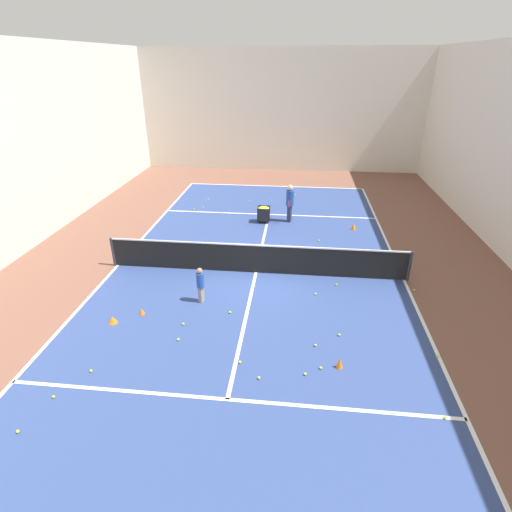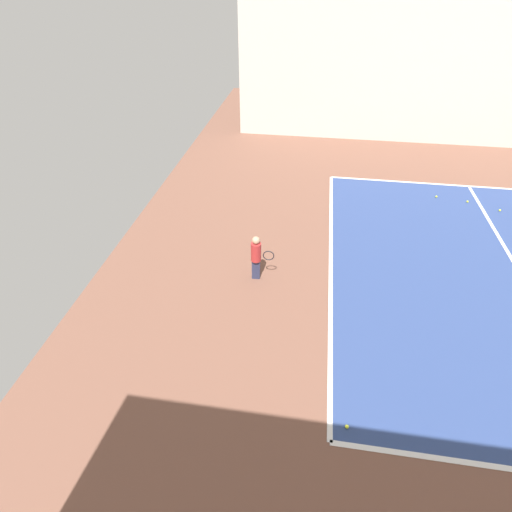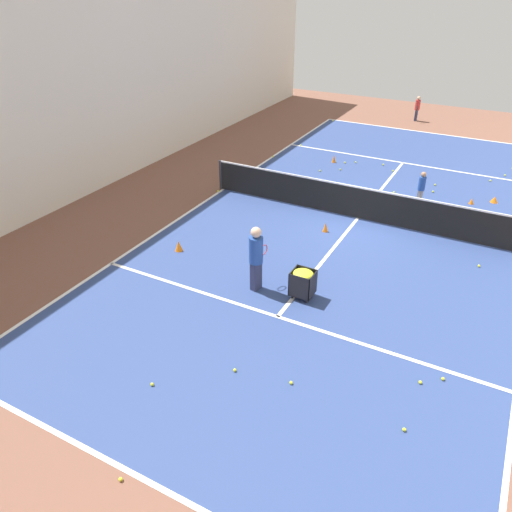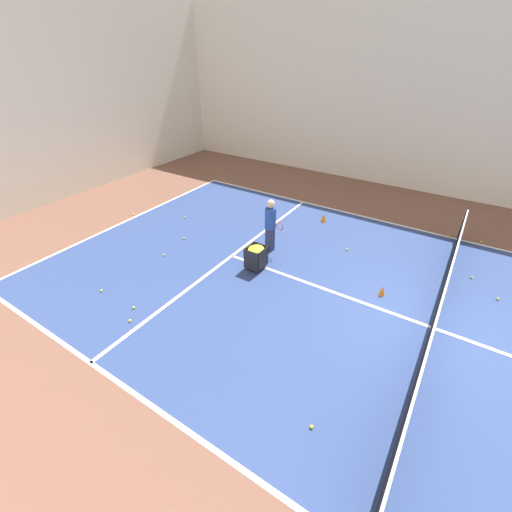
{
  "view_description": "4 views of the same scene",
  "coord_description": "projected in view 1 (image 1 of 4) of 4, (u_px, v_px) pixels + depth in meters",
  "views": [
    {
      "loc": [
        1.34,
        -12.42,
        6.83
      ],
      "look_at": [
        0.0,
        0.0,
        0.66
      ],
      "focal_mm": 28.0,
      "sensor_mm": 36.0,
      "label": 1
    },
    {
      "loc": [
        8.77,
        -11.55,
        6.61
      ],
      "look_at": [
        1.02,
        -12.73,
        0.69
      ],
      "focal_mm": 28.0,
      "sensor_mm": 36.0,
      "label": 2
    },
    {
      "loc": [
        -3.98,
        14.48,
        7.18
      ],
      "look_at": [
        1.01,
        5.15,
        0.97
      ],
      "focal_mm": 35.0,
      "sensor_mm": 36.0,
      "label": 3
    },
    {
      "loc": [
        -7.37,
        0.28,
        5.87
      ],
      "look_at": [
        -0.17,
        4.93,
        0.44
      ],
      "focal_mm": 24.0,
      "sensor_mm": 36.0,
      "label": 4
    }
  ],
  "objects": [
    {
      "name": "tennis_ball_23",
      "position": [
        295.0,
        195.0,
        22.22
      ],
      "size": [
        0.07,
        0.07,
        0.07
      ],
      "primitive_type": "sphere",
      "color": "yellow",
      "rests_on": "ground"
    },
    {
      "name": "tennis_net",
      "position": [
        256.0,
        258.0,
        13.97
      ],
      "size": [
        10.56,
        0.1,
        1.09
      ],
      "color": "#2D2D33",
      "rests_on": "ground"
    },
    {
      "name": "tennis_ball_15",
      "position": [
        18.0,
        432.0,
        8.1
      ],
      "size": [
        0.07,
        0.07,
        0.07
      ],
      "primitive_type": "sphere",
      "color": "yellow",
      "rests_on": "ground"
    },
    {
      "name": "coach_at_net",
      "position": [
        290.0,
        201.0,
        18.27
      ],
      "size": [
        0.42,
        0.71,
        1.76
      ],
      "rotation": [
        0.0,
        0.0,
        -1.79
      ],
      "color": "#2D3351",
      "rests_on": "ground"
    },
    {
      "name": "tennis_ball_7",
      "position": [
        358.0,
        188.0,
        23.38
      ],
      "size": [
        0.07,
        0.07,
        0.07
      ],
      "primitive_type": "sphere",
      "color": "yellow",
      "rests_on": "ground"
    },
    {
      "name": "ball_cart",
      "position": [
        264.0,
        211.0,
        18.4
      ],
      "size": [
        0.56,
        0.51,
        0.75
      ],
      "color": "black",
      "rests_on": "ground"
    },
    {
      "name": "tennis_ball_25",
      "position": [
        319.0,
        241.0,
        16.64
      ],
      "size": [
        0.07,
        0.07,
        0.07
      ],
      "primitive_type": "sphere",
      "color": "yellow",
      "rests_on": "ground"
    },
    {
      "name": "tennis_ball_3",
      "position": [
        445.0,
        417.0,
        8.42
      ],
      "size": [
        0.07,
        0.07,
        0.07
      ],
      "primitive_type": "sphere",
      "color": "yellow",
      "rests_on": "ground"
    },
    {
      "name": "tennis_ball_19",
      "position": [
        336.0,
        285.0,
        13.39
      ],
      "size": [
        0.07,
        0.07,
        0.07
      ],
      "primitive_type": "sphere",
      "color": "yellow",
      "rests_on": "ground"
    },
    {
      "name": "training_cone_3",
      "position": [
        142.0,
        311.0,
        11.85
      ],
      "size": [
        0.17,
        0.17,
        0.2
      ],
      "primitive_type": "cone",
      "color": "orange",
      "rests_on": "ground"
    },
    {
      "name": "tennis_ball_17",
      "position": [
        281.0,
        185.0,
        24.0
      ],
      "size": [
        0.07,
        0.07,
        0.07
      ],
      "primitive_type": "sphere",
      "color": "yellow",
      "rests_on": "ground"
    },
    {
      "name": "line_sideline_left",
      "position": [
        118.0,
        265.0,
        14.72
      ],
      "size": [
        0.1,
        21.67,
        0.0
      ],
      "primitive_type": "cube",
      "color": "white",
      "rests_on": "ground"
    },
    {
      "name": "tennis_ball_21",
      "position": [
        209.0,
        199.0,
        21.57
      ],
      "size": [
        0.07,
        0.07,
        0.07
      ],
      "primitive_type": "sphere",
      "color": "yellow",
      "rests_on": "ground"
    },
    {
      "name": "tennis_ball_10",
      "position": [
        53.0,
        397.0,
        8.94
      ],
      "size": [
        0.07,
        0.07,
        0.07
      ],
      "primitive_type": "sphere",
      "color": "yellow",
      "rests_on": "ground"
    },
    {
      "name": "tennis_ball_9",
      "position": [
        178.0,
        339.0,
        10.77
      ],
      "size": [
        0.07,
        0.07,
        0.07
      ],
      "primitive_type": "sphere",
      "color": "yellow",
      "rests_on": "ground"
    },
    {
      "name": "tennis_ball_26",
      "position": [
        250.0,
        201.0,
        21.27
      ],
      "size": [
        0.07,
        0.07,
        0.07
      ],
      "primitive_type": "sphere",
      "color": "yellow",
      "rests_on": "ground"
    },
    {
      "name": "ground_plane",
      "position": [
        256.0,
        272.0,
        14.23
      ],
      "size": [
        33.75,
        33.75,
        0.0
      ],
      "primitive_type": "plane",
      "color": "brown"
    },
    {
      "name": "tennis_ball_28",
      "position": [
        194.0,
        209.0,
        20.16
      ],
      "size": [
        0.07,
        0.07,
        0.07
      ],
      "primitive_type": "sphere",
      "color": "yellow",
      "rests_on": "ground"
    },
    {
      "name": "line_service_near",
      "position": [
        227.0,
        399.0,
        8.91
      ],
      "size": [
        10.26,
        0.1,
        0.0
      ],
      "primitive_type": "cube",
      "color": "white",
      "rests_on": "ground"
    },
    {
      "name": "court_playing_area",
      "position": [
        256.0,
        272.0,
        14.22
      ],
      "size": [
        10.26,
        21.67,
        0.0
      ],
      "color": "navy",
      "rests_on": "ground"
    },
    {
      "name": "tennis_ball_20",
      "position": [
        240.0,
        362.0,
        9.96
      ],
      "size": [
        0.07,
        0.07,
        0.07
      ],
      "primitive_type": "sphere",
      "color": "yellow",
      "rests_on": "ground"
    },
    {
      "name": "tennis_ball_18",
      "position": [
        316.0,
        294.0,
        12.85
      ],
      "size": [
        0.07,
        0.07,
        0.07
      ],
      "primitive_type": "sphere",
      "color": "yellow",
      "rests_on": "ground"
    },
    {
      "name": "tennis_ball_6",
      "position": [
        183.0,
        324.0,
        11.4
      ],
      "size": [
        0.07,
        0.07,
        0.07
      ],
      "primitive_type": "sphere",
      "color": "yellow",
      "rests_on": "ground"
    },
    {
      "name": "tennis_ball_22",
      "position": [
        305.0,
        374.0,
        9.58
      ],
      "size": [
        0.07,
        0.07,
        0.07
      ],
      "primitive_type": "sphere",
      "color": "yellow",
      "rests_on": "ground"
    },
    {
      "name": "training_cone_2",
      "position": [
        354.0,
        226.0,
        17.78
      ],
      "size": [
        0.23,
        0.23,
        0.3
      ],
      "primitive_type": "cone",
      "color": "orange",
      "rests_on": "ground"
    },
    {
      "name": "hall_enclosure_far",
      "position": [
        281.0,
        111.0,
        25.87
      ],
      "size": [
        18.34,
        0.15,
        7.58
      ],
      "color": "silver",
      "rests_on": "ground"
    },
    {
      "name": "tennis_ball_14",
      "position": [
        437.0,
        356.0,
        10.15
      ],
      "size": [
        0.07,
        0.07,
        0.07
      ],
      "primitive_type": "sphere",
      "color": "yellow",
      "rests_on": "ground"
    },
    {
      "name": "tennis_ball_11",
      "position": [
        259.0,
        378.0,
        9.47
      ],
      "size": [
        0.07,
        0.07,
        0.07
      ],
      "primitive_type": "sphere",
      "color": "yellow",
      "rests_on": "ground"
    },
    {
      "name": "tennis_ball_12",
      "position": [
        339.0,
        335.0,
        10.95
      ],
      "size": [
        0.07,
        0.07,
        0.07
      ],
      "primitive_type": "sphere",
      "color": "yellow",
      "rests_on": "ground"
    },
    {
      "name": "tennis_ball_13",
      "position": [
        414.0,
        290.0,
        13.07
      ],
      "size": [
        0.07,
        0.07,
        0.07
      ],
      "primitive_type": "sphere",
      "color": "yellow",
      "rests_on": "ground"
    },
    {
      "name": "tennis_ball_5",
      "position": [
        230.0,
        312.0,
        11.92
      ],
      "size": [
        0.07,
        0.07,
        0.07
      ],
      "primitive_type": "sphere",
      "color": "yellow",
      "rests_on": "ground"
    },
    {
      "name": "line_baseline_far",
      "position": [
        275.0,
        186.0,
        23.88
      ],
      "size": [
        10.26,
        0.1,
        0.0
      ],
      "primitive_type": "cube",
      "color": "white",
      "rests_on": "ground"
    },
    {
      "name": "training_cone_4",
      "position": [
        275.0,
        253.0,
        15.32
      ],
      "size": [
        0.17,
        0.17,
        0.29
      ],
      "primitive_type": "cone",
      "color": "orange",
      "rests_on": "ground"
    },
    {
      "name": "tennis_ball_0",
      "position": [
        321.0,
        368.0,
        9.78
      ],
      "size": [
        0.07,
        0.07,
        0.07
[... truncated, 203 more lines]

